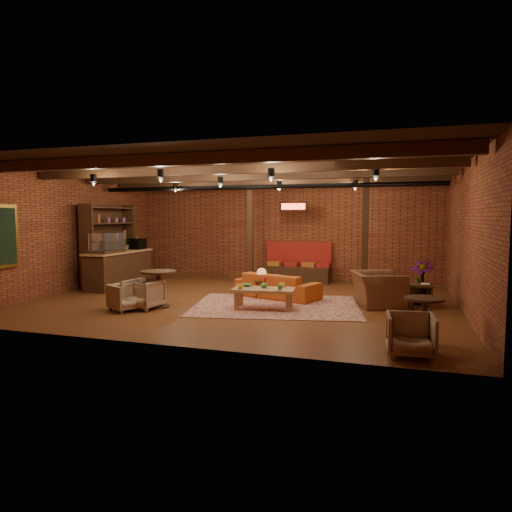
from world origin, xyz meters
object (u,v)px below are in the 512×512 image
(coffee_table, at_px, (263,291))
(plant_tall, at_px, (423,239))
(armchair_right, at_px, (378,283))
(side_table_book, at_px, (421,286))
(sofa, at_px, (277,285))
(round_table_right, at_px, (424,312))
(side_table_lamp, at_px, (262,275))
(armchair_a, at_px, (126,296))
(armchair_far, at_px, (411,333))
(armchair_b, at_px, (143,293))
(round_table_left, at_px, (159,283))

(coffee_table, xyz_separation_m, plant_tall, (3.36, 1.67, 1.13))
(armchair_right, xyz_separation_m, side_table_book, (0.92, -0.00, -0.02))
(sofa, relative_size, round_table_right, 2.91)
(side_table_lamp, relative_size, armchair_right, 0.64)
(round_table_right, bearing_deg, side_table_lamp, 140.69)
(coffee_table, distance_m, armchair_a, 3.00)
(armchair_far, bearing_deg, side_table_book, 81.37)
(armchair_a, height_order, armchair_right, armchair_right)
(side_table_lamp, relative_size, armchair_far, 1.11)
(side_table_lamp, xyz_separation_m, plant_tall, (3.78, 0.40, 0.96))
(armchair_b, xyz_separation_m, armchair_right, (4.96, 1.88, 0.16))
(armchair_right, bearing_deg, armchair_far, 172.03)
(coffee_table, xyz_separation_m, round_table_left, (-2.31, -0.52, 0.15))
(round_table_left, relative_size, armchair_a, 1.28)
(sofa, height_order, armchair_right, armchair_right)
(coffee_table, relative_size, round_table_right, 1.94)
(armchair_a, height_order, armchair_far, armchair_far)
(armchair_far, bearing_deg, sofa, 123.20)
(round_table_left, height_order, plant_tall, plant_tall)
(plant_tall, bearing_deg, armchair_right, -149.88)
(side_table_lamp, distance_m, plant_tall, 3.92)
(coffee_table, distance_m, side_table_lamp, 1.35)
(side_table_book, bearing_deg, armchair_right, 179.85)
(side_table_lamp, distance_m, armchair_right, 2.83)
(sofa, height_order, round_table_right, round_table_right)
(coffee_table, bearing_deg, round_table_right, -28.20)
(sofa, distance_m, round_table_left, 3.00)
(armchair_b, bearing_deg, plant_tall, 29.50)
(sofa, bearing_deg, armchair_right, -167.85)
(side_table_lamp, xyz_separation_m, armchair_b, (-2.13, -2.03, -0.22))
(armchair_right, bearing_deg, plant_tall, -77.77)
(armchair_a, relative_size, side_table_book, 1.14)
(side_table_book, xyz_separation_m, plant_tall, (0.03, 0.56, 1.03))
(armchair_a, distance_m, side_table_book, 6.50)
(side_table_lamp, bearing_deg, round_table_right, -39.31)
(coffee_table, xyz_separation_m, side_table_book, (3.33, 1.11, 0.09))
(sofa, height_order, round_table_left, round_table_left)
(side_table_lamp, distance_m, armchair_a, 3.33)
(coffee_table, bearing_deg, armchair_far, -40.30)
(armchair_a, xyz_separation_m, plant_tall, (6.16, 2.71, 1.21))
(round_table_left, bearing_deg, armchair_b, -135.87)
(coffee_table, relative_size, round_table_left, 1.72)
(round_table_left, bearing_deg, coffee_table, 12.74)
(sofa, xyz_separation_m, round_table_right, (3.33, -3.21, 0.18))
(armchair_a, bearing_deg, side_table_lamp, -18.03)
(round_table_left, distance_m, armchair_a, 0.76)
(armchair_a, distance_m, armchair_b, 0.38)
(armchair_far, relative_size, plant_tall, 0.23)
(sofa, height_order, armchair_far, armchair_far)
(round_table_left, distance_m, side_table_book, 5.87)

